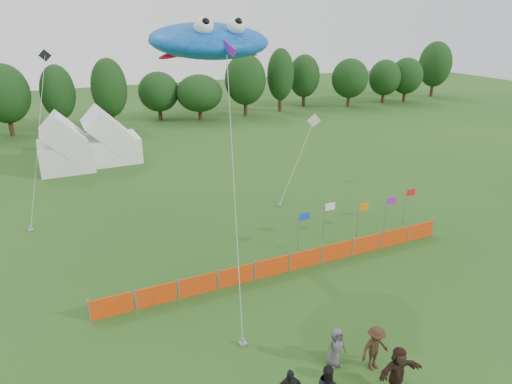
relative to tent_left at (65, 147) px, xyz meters
name	(u,v)px	position (x,y,z in m)	size (l,w,h in m)	color
ground	(323,372)	(6.99, -30.13, -1.96)	(160.00, 160.00, 0.00)	#234C16
treeline	(131,90)	(8.60, 14.80, 2.22)	(104.57, 8.78, 8.36)	#382314
tent_left	(65,147)	(0.00, 0.00, 0.00)	(4.40, 4.40, 3.88)	white
tent_right	(108,141)	(3.74, 0.87, -0.05)	(5.35, 4.28, 3.78)	white
barrier_fence	(289,263)	(9.32, -23.20, -1.46)	(19.90, 0.06, 1.00)	red
flag_row	(358,212)	(15.15, -21.20, -0.45)	(8.73, 0.75, 2.29)	gray
spectator_c	(375,348)	(8.86, -30.75, -1.03)	(1.20, 0.69, 1.86)	#362215
spectator_e	(336,347)	(7.62, -29.99, -1.13)	(0.81, 0.53, 1.66)	#4E4E53
spectator_f	(398,371)	(8.80, -32.05, -1.00)	(1.78, 0.57, 1.92)	black
stingray_kite	(208,41)	(6.78, -19.02, 9.47)	(7.22, 16.43, 12.58)	blue
small_kite_white	(305,142)	(17.34, -11.14, 1.24)	(6.80, 5.86, 5.05)	white
small_kite_dark	(40,121)	(-1.49, -7.76, 3.99)	(3.14, 7.59, 10.39)	black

